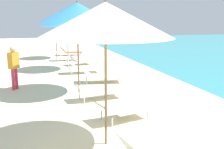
{
  "coord_description": "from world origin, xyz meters",
  "views": [
    {
      "loc": [
        -2.3,
        3.66,
        2.52
      ],
      "look_at": [
        -0.18,
        11.12,
        0.92
      ],
      "focal_mm": 44.09,
      "sensor_mm": 36.0,
      "label": 1
    }
  ],
  "objects": [
    {
      "name": "lounger_fourth_inland",
      "position": [
        -0.42,
        11.79,
        0.26
      ],
      "size": [
        1.56,
        0.77,
        0.52
      ],
      "rotation": [
        0.0,
        0.0,
        0.15
      ],
      "color": "white",
      "rests_on": "ground"
    },
    {
      "name": "lounger_fifth_inland",
      "position": [
        -0.14,
        16.06,
        0.33
      ],
      "size": [
        1.6,
        0.66,
        0.61
      ],
      "rotation": [
        0.0,
        0.0,
        0.02
      ],
      "color": "white",
      "rests_on": "ground"
    },
    {
      "name": "person_walking_near",
      "position": [
        -3.02,
        13.8,
        0.93
      ],
      "size": [
        0.39,
        0.42,
        1.55
      ],
      "rotation": [
        0.0,
        0.0,
        5.63
      ],
      "color": "#D8334C",
      "rests_on": "ground"
    },
    {
      "name": "umbrella_farthest",
      "position": [
        -0.94,
        21.24,
        2.15
      ],
      "size": [
        2.0,
        2.0,
        2.39
      ],
      "color": "olive",
      "rests_on": "ground"
    },
    {
      "name": "umbrella_fourth",
      "position": [
        -0.89,
        12.75,
        2.68
      ],
      "size": [
        2.51,
        2.51,
        3.07
      ],
      "color": "olive",
      "rests_on": "ground"
    },
    {
      "name": "lounger_farthest_shoreside",
      "position": [
        0.08,
        22.37,
        0.26
      ],
      "size": [
        1.51,
        0.76,
        0.58
      ],
      "rotation": [
        0.0,
        0.0,
        -0.1
      ],
      "color": "#D8593F",
      "rests_on": "ground"
    },
    {
      "name": "umbrella_third",
      "position": [
        -0.99,
        8.7,
        2.48
      ],
      "size": [
        2.58,
        2.58,
        2.87
      ],
      "color": "olive",
      "rests_on": "ground"
    },
    {
      "name": "umbrella_fifth",
      "position": [
        -0.7,
        17.17,
        2.41
      ],
      "size": [
        2.22,
        2.22,
        2.74
      ],
      "color": "silver",
      "rests_on": "ground"
    },
    {
      "name": "lounger_fourth_shoreside",
      "position": [
        0.22,
        14.0,
        0.25
      ],
      "size": [
        1.66,
        0.89,
        0.55
      ],
      "rotation": [
        0.0,
        0.0,
        -0.15
      ],
      "color": "white",
      "rests_on": "ground"
    },
    {
      "name": "lounger_fifth_shoreside",
      "position": [
        0.08,
        18.34,
        0.25
      ],
      "size": [
        1.33,
        0.94,
        0.55
      ],
      "rotation": [
        0.0,
        0.0,
        0.23
      ],
      "color": "white",
      "rests_on": "ground"
    },
    {
      "name": "lounger_farthest_inland",
      "position": [
        -0.4,
        20.13,
        0.27
      ],
      "size": [
        1.53,
        0.68,
        0.61
      ],
      "rotation": [
        0.0,
        0.0,
        0.07
      ],
      "color": "white",
      "rests_on": "ground"
    },
    {
      "name": "lounger_third_shoreside",
      "position": [
        -0.24,
        9.89,
        0.28
      ],
      "size": [
        1.43,
        0.94,
        0.5
      ],
      "rotation": [
        0.0,
        0.0,
        0.25
      ],
      "color": "white",
      "rests_on": "ground"
    }
  ]
}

